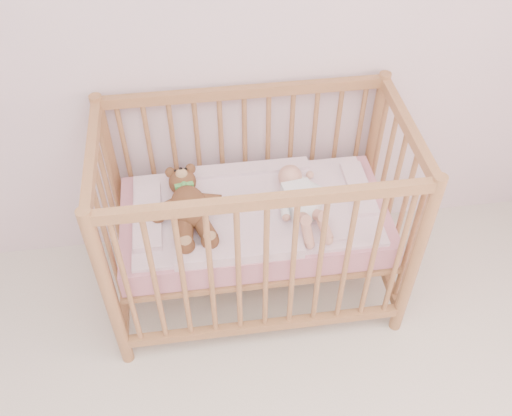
{
  "coord_description": "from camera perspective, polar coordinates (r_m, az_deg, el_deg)",
  "views": [
    {
      "loc": [
        -0.05,
        -0.2,
        2.42
      ],
      "look_at": [
        0.19,
        1.55,
        0.62
      ],
      "focal_mm": 40.0,
      "sensor_mm": 36.0,
      "label": 1
    }
  ],
  "objects": [
    {
      "name": "mattress",
      "position": [
        2.65,
        -0.15,
        -1.27
      ],
      "size": [
        1.22,
        0.62,
        0.13
      ],
      "primitive_type": "cube",
      "color": "pink",
      "rests_on": "crib"
    },
    {
      "name": "blanket",
      "position": [
        2.6,
        -0.15,
        -0.14
      ],
      "size": [
        1.1,
        0.58,
        0.06
      ],
      "primitive_type": null,
      "color": "pink",
      "rests_on": "mattress"
    },
    {
      "name": "teddy_bear",
      "position": [
        2.51,
        -6.72,
        0.24
      ],
      "size": [
        0.42,
        0.55,
        0.14
      ],
      "primitive_type": null,
      "rotation": [
        0.0,
        0.0,
        0.13
      ],
      "color": "brown",
      "rests_on": "blanket"
    },
    {
      "name": "crib",
      "position": [
        2.64,
        -0.15,
        -1.05
      ],
      "size": [
        1.36,
        0.76,
        1.0
      ],
      "primitive_type": null,
      "color": "#B6804D",
      "rests_on": "floor"
    },
    {
      "name": "baby",
      "position": [
        2.56,
        4.49,
        1.16
      ],
      "size": [
        0.31,
        0.53,
        0.12
      ],
      "primitive_type": null,
      "rotation": [
        0.0,
        0.0,
        0.15
      ],
      "color": "white",
      "rests_on": "blanket"
    },
    {
      "name": "wall_back",
      "position": [
        2.44,
        -6.11,
        19.39
      ],
      "size": [
        4.0,
        0.02,
        2.7
      ],
      "primitive_type": "cube",
      "color": "silver",
      "rests_on": "floor"
    }
  ]
}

